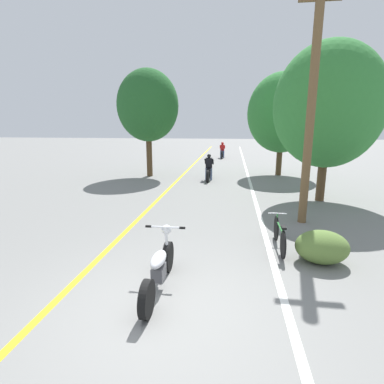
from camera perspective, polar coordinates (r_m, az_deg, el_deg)
ground_plane at (r=5.13m, az=-7.12°, el=-21.45°), size 120.00×120.00×0.00m
lane_stripe_center at (r=17.17m, az=-1.99°, el=3.06°), size 0.14×48.00×0.01m
lane_stripe_edge at (r=16.96m, az=10.72°, el=2.72°), size 0.14×48.00×0.01m
utility_pole at (r=9.27m, az=21.80°, el=15.21°), size 1.10×0.24×6.66m
roadside_tree_right_near at (r=12.34m, az=24.54°, el=14.70°), size 3.93×3.53×5.81m
roadside_tree_right_far at (r=18.06m, az=16.78°, el=14.20°), size 3.85×3.46×5.74m
roadside_tree_left at (r=17.18m, az=-8.42°, el=15.92°), size 3.38×3.04×5.84m
roadside_bush at (r=6.99m, az=23.50°, el=-9.57°), size 1.10×0.88×0.70m
motorcycle_foreground at (r=5.48m, az=-6.24°, el=-14.14°), size 0.77×2.11×1.00m
motorcycle_rider_lead at (r=15.93m, az=3.23°, el=4.16°), size 0.50×2.08×1.38m
motorcycle_rider_far at (r=26.82m, az=5.79°, el=7.62°), size 0.50×2.11×1.39m
bicycle_parked at (r=7.41m, az=16.33°, el=-7.84°), size 0.44×1.71×0.73m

